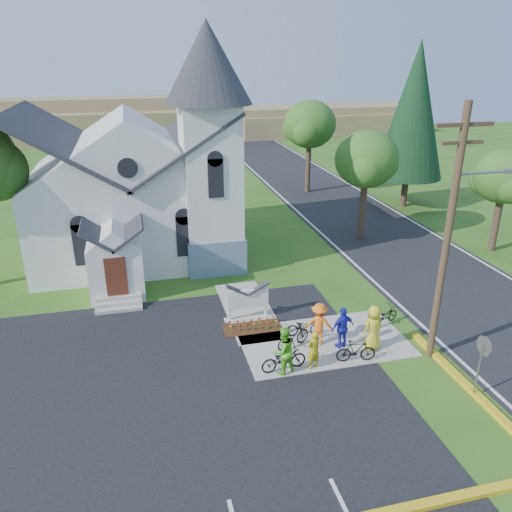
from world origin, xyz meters
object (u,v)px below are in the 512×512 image
object	(u,v)px
church_sign	(248,299)
bike_4	(385,316)
utility_pole	(450,230)
bike_1	(293,336)
cyclist_3	(319,324)
cyclist_1	(283,350)
cyclist_2	(343,328)
bike_3	(356,351)
cyclist_4	(373,328)
stop_sign	(482,354)
cyclist_0	(313,350)
bike_2	(304,327)
bike_0	(284,359)

from	to	relation	value
church_sign	bike_4	distance (m)	6.23
utility_pole	bike_1	xyz separation A→B (m)	(-5.28, 1.89, -4.85)
bike_1	cyclist_3	distance (m)	1.19
cyclist_1	cyclist_3	size ratio (longest dim) A/B	1.04
cyclist_1	cyclist_2	world-z (taller)	cyclist_1
bike_3	bike_4	xyz separation A→B (m)	(2.50, 2.36, -0.05)
cyclist_2	cyclist_4	bearing A→B (deg)	147.87
cyclist_2	cyclist_1	bearing A→B (deg)	8.23
cyclist_1	cyclist_3	bearing A→B (deg)	-162.23
cyclist_2	cyclist_3	bearing A→B (deg)	-43.40
cyclist_2	cyclist_4	size ratio (longest dim) A/B	0.93
utility_pole	stop_sign	size ratio (longest dim) A/B	4.03
stop_sign	cyclist_1	size ratio (longest dim) A/B	1.29
bike_1	church_sign	bearing A→B (deg)	1.28
cyclist_0	cyclist_3	distance (m)	1.81
church_sign	bike_2	xyz separation A→B (m)	(2.02, -2.05, -0.55)
stop_sign	cyclist_0	distance (m)	5.96
cyclist_0	bike_3	bearing A→B (deg)	162.74
bike_3	cyclist_0	bearing A→B (deg)	98.67
utility_pole	stop_sign	bearing A→B (deg)	-88.51
cyclist_2	cyclist_3	size ratio (longest dim) A/B	0.98
bike_3	bike_2	bearing A→B (deg)	38.46
cyclist_0	cyclist_3	bearing A→B (deg)	-134.45
cyclist_0	utility_pole	bearing A→B (deg)	159.30
bike_1	bike_2	bearing A→B (deg)	-67.33
bike_1	cyclist_3	xyz separation A→B (m)	(1.12, 0.02, 0.42)
cyclist_1	cyclist_0	bearing A→B (deg)	159.60
cyclist_3	utility_pole	bearing A→B (deg)	-179.96
utility_pole	bike_0	xyz separation A→B (m)	(-6.14, 0.43, -4.87)
cyclist_2	bike_3	size ratio (longest dim) A/B	1.14
cyclist_0	bike_0	size ratio (longest dim) A/B	0.88
cyclist_1	bike_3	distance (m)	3.05
utility_pole	bike_1	distance (m)	7.41
bike_3	church_sign	bearing A→B (deg)	46.08
stop_sign	cyclist_1	world-z (taller)	stop_sign
bike_4	church_sign	bearing A→B (deg)	46.04
bike_2	utility_pole	bearing A→B (deg)	-113.58
cyclist_3	bike_3	size ratio (longest dim) A/B	1.16
stop_sign	bike_0	xyz separation A→B (m)	(-6.21, 3.13, -1.25)
church_sign	utility_pole	world-z (taller)	utility_pole
bike_1	cyclist_3	bearing A→B (deg)	-112.19
church_sign	cyclist_4	world-z (taller)	cyclist_4
utility_pole	cyclist_1	bearing A→B (deg)	177.24
cyclist_4	stop_sign	bearing A→B (deg)	105.70
bike_1	cyclist_4	distance (m)	3.28
cyclist_1	bike_4	bearing A→B (deg)	-177.22
bike_3	bike_0	bearing A→B (deg)	96.07
bike_0	bike_1	distance (m)	1.69
cyclist_4	bike_3	bearing A→B (deg)	18.57
bike_4	cyclist_2	bearing A→B (deg)	90.78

